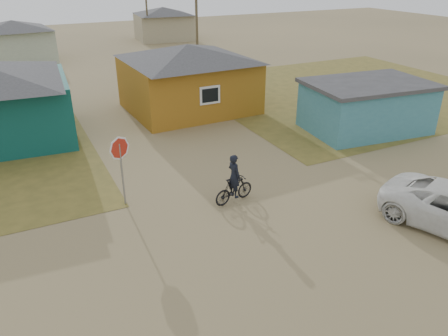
# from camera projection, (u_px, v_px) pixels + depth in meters

# --- Properties ---
(ground) EXTENTS (120.00, 120.00, 0.00)m
(ground) POSITION_uv_depth(u_px,v_px,m) (280.00, 235.00, 14.42)
(ground) COLOR #8D7A51
(grass_ne) EXTENTS (20.00, 18.00, 0.00)m
(grass_ne) POSITION_uv_depth(u_px,v_px,m) (347.00, 91.00, 30.57)
(grass_ne) COLOR olive
(grass_ne) RESTS_ON ground
(house_yellow) EXTENTS (7.72, 6.76, 3.90)m
(house_yellow) POSITION_uv_depth(u_px,v_px,m) (189.00, 77.00, 25.91)
(house_yellow) COLOR #9A6317
(house_yellow) RESTS_ON ground
(shed_turquoise) EXTENTS (6.71, 4.93, 2.60)m
(shed_turquoise) POSITION_uv_depth(u_px,v_px,m) (366.00, 106.00, 22.94)
(shed_turquoise) COLOR teal
(shed_turquoise) RESTS_ON ground
(house_pale_west) EXTENTS (7.04, 6.15, 3.60)m
(house_pale_west) POSITION_uv_depth(u_px,v_px,m) (15.00, 41.00, 38.76)
(house_pale_west) COLOR #ABB89E
(house_pale_west) RESTS_ON ground
(house_beige_east) EXTENTS (6.95, 6.05, 3.60)m
(house_beige_east) POSITION_uv_depth(u_px,v_px,m) (164.00, 23.00, 50.05)
(house_beige_east) COLOR tan
(house_beige_east) RESTS_ON ground
(utility_pole_near) EXTENTS (1.40, 0.20, 8.00)m
(utility_pole_near) POSITION_uv_depth(u_px,v_px,m) (197.00, 21.00, 33.09)
(utility_pole_near) COLOR brown
(utility_pole_near) RESTS_ON ground
(utility_pole_far) EXTENTS (1.40, 0.20, 8.00)m
(utility_pole_far) POSITION_uv_depth(u_px,v_px,m) (146.00, 4.00, 46.45)
(utility_pole_far) COLOR brown
(utility_pole_far) RESTS_ON ground
(stop_sign) EXTENTS (0.88, 0.10, 2.69)m
(stop_sign) POSITION_uv_depth(u_px,v_px,m) (120.00, 156.00, 15.43)
(stop_sign) COLOR gray
(stop_sign) RESTS_ON ground
(cyclist) EXTENTS (1.75, 0.78, 1.91)m
(cyclist) POSITION_uv_depth(u_px,v_px,m) (234.00, 185.00, 16.13)
(cyclist) COLOR black
(cyclist) RESTS_ON ground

